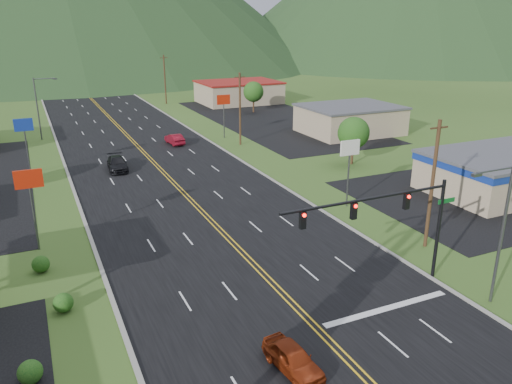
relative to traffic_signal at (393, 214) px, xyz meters
name	(u,v)px	position (x,y,z in m)	size (l,w,h in m)	color
traffic_signal	(393,214)	(0.00, 0.00, 0.00)	(13.10, 0.43, 7.00)	black
streetlight_east	(500,226)	(4.70, -4.00, -0.15)	(3.28, 0.25, 9.00)	#59595E
streetlight_west	(39,105)	(-18.16, 56.00, -0.15)	(3.28, 0.25, 9.00)	#59595E
building_east_near	(504,170)	(23.52, 11.00, -3.06)	(15.40, 10.40, 4.10)	tan
building_east_mid	(350,119)	(25.52, 41.00, -3.17)	(14.40, 11.40, 4.30)	tan
building_east_far	(239,92)	(21.52, 76.00, -3.07)	(16.40, 12.40, 4.50)	tan
pole_sign_west_a	(30,187)	(-20.48, 16.00, -0.28)	(2.00, 0.18, 6.40)	#59595E
pole_sign_west_b	(24,131)	(-20.48, 38.00, -0.28)	(2.00, 0.18, 6.40)	#59595E
pole_sign_east_a	(350,155)	(6.52, 14.00, -0.28)	(2.00, 0.18, 6.40)	#59595E
pole_sign_east_b	(224,104)	(6.52, 46.00, -0.28)	(2.00, 0.18, 6.40)	#59595E
tree_east_a	(354,133)	(15.52, 26.00, -1.44)	(3.84, 3.84, 5.82)	#382314
tree_east_b	(253,92)	(19.52, 64.00, -1.44)	(3.84, 3.84, 5.82)	#382314
utility_pole_a	(432,184)	(7.02, 4.00, -0.20)	(1.60, 0.28, 10.00)	#382314
utility_pole_b	(240,108)	(7.02, 41.00, -0.20)	(1.60, 0.28, 10.00)	#382314
utility_pole_c	(165,79)	(7.02, 81.00, -0.20)	(1.60, 0.28, 10.00)	#382314
utility_pole_d	(127,64)	(7.02, 121.00, -0.20)	(1.60, 0.28, 10.00)	#382314
car_red_near	(293,359)	(-9.46, -4.55, -4.66)	(1.58, 3.94, 1.34)	maroon
car_dark_mid	(117,164)	(-11.11, 35.29, -4.58)	(2.11, 5.20, 1.51)	black
car_red_far	(175,139)	(-1.41, 45.04, -4.60)	(1.55, 4.45, 1.47)	maroon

